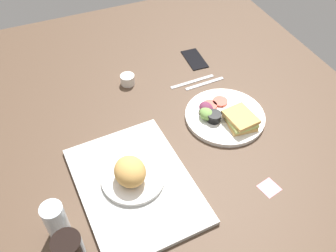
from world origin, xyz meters
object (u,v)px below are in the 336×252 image
cell_phone (195,59)px  bread_plate_near (131,174)px  knife (192,81)px  plate_with_salad (225,116)px  espresso_cup (128,80)px  sticky_note (269,188)px  drinking_glass (56,221)px  serving_tray (135,185)px  fork (205,83)px

cell_phone → bread_plate_near: bearing=140.5°
knife → cell_phone: 15.13cm
plate_with_salad → knife: size_ratio=1.52×
espresso_cup → bread_plate_near: bearing=163.1°
sticky_note → espresso_cup: bearing=20.6°
cell_phone → drinking_glass: bearing=132.8°
knife → cell_phone: (13.22, -7.35, 0.15)cm
bread_plate_near → drinking_glass: 25.02cm
knife → cell_phone: size_ratio=1.32×
sticky_note → cell_phone: bearing=-6.3°
plate_with_salad → cell_phone: 37.35cm
espresso_cup → cell_phone: (4.11, -31.63, -1.60)cm
cell_phone → plate_with_salad: bearing=173.8°
serving_tray → espresso_cup: bearing=-15.9°
serving_tray → fork: size_ratio=2.65×
drinking_glass → plate_with_salad: bearing=-71.4°
espresso_cup → knife: bearing=-110.6°
serving_tray → drinking_glass: drinking_glass is taller
knife → plate_with_salad: bearing=91.9°
knife → cell_phone: bearing=-121.0°
espresso_cup → cell_phone: 31.93cm
drinking_glass → knife: drinking_glass is taller
plate_with_salad → sticky_note: bearing=176.8°
serving_tray → sticky_note: bearing=-113.7°
cell_phone → serving_tray: bearing=141.5°
cell_phone → sticky_note: bearing=176.4°
plate_with_salad → fork: plate_with_salad is taller
serving_tray → bread_plate_near: 4.32cm
bread_plate_near → sticky_note: (-17.84, -38.18, -4.84)cm
serving_tray → sticky_note: (-16.58, -37.68, -0.74)cm
serving_tray → sticky_note: size_ratio=8.04×
fork → sticky_note: fork is taller
bread_plate_near → espresso_cup: size_ratio=3.49×
drinking_glass → cell_phone: bearing=-49.9°
plate_with_salad → cell_phone: (36.88, -5.76, -1.29)cm
plate_with_salad → sticky_note: (-31.41, 1.77, -1.63)cm
drinking_glass → espresso_cup: (54.24, -37.77, -4.50)cm
sticky_note → bread_plate_near: bearing=65.0°
drinking_glass → fork: bearing=-57.5°
serving_tray → knife: size_ratio=2.37×
espresso_cup → cell_phone: espresso_cup is taller
espresso_cup → cell_phone: size_ratio=0.39×
espresso_cup → sticky_note: espresso_cup is taller
drinking_glass → sticky_note: size_ratio=2.32×
bread_plate_near → fork: (34.22, -42.36, -4.65)cm
espresso_cup → sticky_note: bearing=-159.4°
espresso_cup → fork: size_ratio=0.33×
drinking_glass → cell_phone: (58.36, -69.40, -6.10)cm
serving_tray → espresso_cup: size_ratio=8.04×
bread_plate_near → knife: (37.22, -38.36, -4.65)cm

